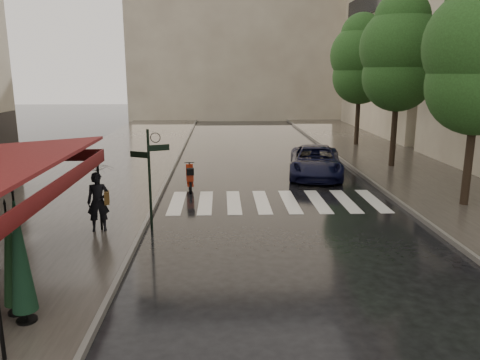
{
  "coord_description": "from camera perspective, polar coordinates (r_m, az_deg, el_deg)",
  "views": [
    {
      "loc": [
        0.95,
        -10.73,
        4.75
      ],
      "look_at": [
        1.54,
        3.64,
        1.4
      ],
      "focal_mm": 35.0,
      "sensor_mm": 36.0,
      "label": 1
    }
  ],
  "objects": [
    {
      "name": "ground",
      "position": [
        11.77,
        -6.89,
        -10.78
      ],
      "size": [
        120.0,
        120.0,
        0.0
      ],
      "primitive_type": "plane",
      "color": "black",
      "rests_on": "ground"
    },
    {
      "name": "sidewalk_far",
      "position": [
        25.0,
        19.56,
        1.54
      ],
      "size": [
        5.5,
        60.0,
        0.12
      ],
      "primitive_type": "cube",
      "color": "#38332D",
      "rests_on": "ground"
    },
    {
      "name": "parked_car",
      "position": [
        21.84,
        9.18,
        2.25
      ],
      "size": [
        3.1,
        5.33,
        1.4
      ],
      "primitive_type": "imported",
      "rotation": [
        0.0,
        0.0,
        -0.16
      ],
      "color": "black",
      "rests_on": "ground"
    },
    {
      "name": "pedestrian_with_umbrella",
      "position": [
        14.2,
        -17.09,
        0.47
      ],
      "size": [
        1.23,
        1.25,
        2.51
      ],
      "rotation": [
        0.0,
        0.0,
        0.2
      ],
      "color": "black",
      "rests_on": "sidewalk_near"
    },
    {
      "name": "parasol_back",
      "position": [
        10.01,
        -26.18,
        -8.16
      ],
      "size": [
        0.43,
        0.43,
        2.28
      ],
      "color": "black",
      "rests_on": "sidewalk_near"
    },
    {
      "name": "sidewalk_near",
      "position": [
        23.84,
        -15.5,
        1.28
      ],
      "size": [
        6.0,
        60.0,
        0.12
      ],
      "primitive_type": "cube",
      "color": "#38332D",
      "rests_on": "ground"
    },
    {
      "name": "crosswalk",
      "position": [
        17.51,
        4.4,
        -2.65
      ],
      "size": [
        7.85,
        3.2,
        0.01
      ],
      "color": "silver",
      "rests_on": "ground"
    },
    {
      "name": "tree_mid",
      "position": [
        24.3,
        18.89,
        14.42
      ],
      "size": [
        3.8,
        3.8,
        8.34
      ],
      "color": "black",
      "rests_on": "sidewalk_far"
    },
    {
      "name": "curb_near",
      "position": [
        23.33,
        -8.19,
        1.42
      ],
      "size": [
        0.12,
        60.0,
        0.16
      ],
      "primitive_type": "cube",
      "color": "#595651",
      "rests_on": "ground"
    },
    {
      "name": "curb_far",
      "position": [
        24.1,
        13.37,
        1.57
      ],
      "size": [
        0.12,
        60.0,
        0.16
      ],
      "primitive_type": "cube",
      "color": "#595651",
      "rests_on": "ground"
    },
    {
      "name": "parasol_front",
      "position": [
        9.56,
        -25.3,
        -7.97
      ],
      "size": [
        0.46,
        0.46,
        2.59
      ],
      "color": "black",
      "rests_on": "sidewalk_near"
    },
    {
      "name": "tree_far",
      "position": [
        31.0,
        14.51,
        14.01
      ],
      "size": [
        3.8,
        3.8,
        8.16
      ],
      "color": "black",
      "rests_on": "sidewalk_far"
    },
    {
      "name": "backdrop_building",
      "position": [
        49.06,
        0.08,
        19.25
      ],
      "size": [
        22.0,
        6.0,
        20.0
      ],
      "primitive_type": "cube",
      "color": "gray",
      "rests_on": "ground"
    },
    {
      "name": "scooter",
      "position": [
        19.21,
        -6.12,
        0.2
      ],
      "size": [
        0.47,
        1.58,
        1.04
      ],
      "rotation": [
        0.0,
        0.0,
        0.1
      ],
      "color": "black",
      "rests_on": "ground"
    },
    {
      "name": "haussmann_far",
      "position": [
        40.14,
        21.67,
        18.67
      ],
      "size": [
        8.0,
        16.0,
        18.5
      ],
      "primitive_type": "cube",
      "color": "gray",
      "rests_on": "ground"
    },
    {
      "name": "signpost",
      "position": [
        14.2,
        -10.97,
        1.02
      ],
      "size": [
        1.17,
        0.29,
        3.1
      ],
      "color": "black",
      "rests_on": "ground"
    }
  ]
}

